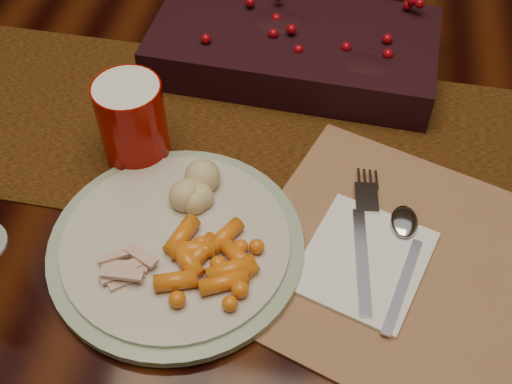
% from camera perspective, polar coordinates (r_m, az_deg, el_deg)
% --- Properties ---
extents(floor, '(5.00, 5.00, 0.00)m').
position_cam_1_polar(floor, '(1.51, 0.61, -12.04)').
color(floor, black).
rests_on(floor, ground).
extents(dining_table, '(1.80, 1.00, 0.75)m').
position_cam_1_polar(dining_table, '(1.19, 0.76, -3.55)').
color(dining_table, black).
rests_on(dining_table, floor).
extents(table_runner, '(1.55, 0.36, 0.00)m').
position_cam_1_polar(table_runner, '(0.82, 3.05, 4.38)').
color(table_runner, '#482604').
rests_on(table_runner, dining_table).
extents(centerpiece, '(0.40, 0.22, 0.08)m').
position_cam_1_polar(centerpiece, '(0.91, 3.38, 13.19)').
color(centerpiece, black).
rests_on(centerpiece, table_runner).
extents(placemat_main, '(0.51, 0.44, 0.00)m').
position_cam_1_polar(placemat_main, '(0.72, 16.81, -7.86)').
color(placemat_main, brown).
rests_on(placemat_main, dining_table).
extents(dinner_plate, '(0.33, 0.33, 0.02)m').
position_cam_1_polar(dinner_plate, '(0.71, -7.11, -4.66)').
color(dinner_plate, beige).
rests_on(dinner_plate, placemat_main).
extents(baby_carrots, '(0.14, 0.12, 0.02)m').
position_cam_1_polar(baby_carrots, '(0.67, -4.37, -6.28)').
color(baby_carrots, orange).
rests_on(baby_carrots, dinner_plate).
extents(mashed_potatoes, '(0.10, 0.09, 0.04)m').
position_cam_1_polar(mashed_potatoes, '(0.72, -5.23, 0.85)').
color(mashed_potatoes, beige).
rests_on(mashed_potatoes, dinner_plate).
extents(turkey_shreds, '(0.08, 0.07, 0.02)m').
position_cam_1_polar(turkey_shreds, '(0.68, -11.30, -6.37)').
color(turkey_shreds, '#D1A79A').
rests_on(turkey_shreds, dinner_plate).
extents(napkin, '(0.16, 0.18, 0.00)m').
position_cam_1_polar(napkin, '(0.71, 9.62, -6.01)').
color(napkin, white).
rests_on(napkin, placemat_main).
extents(fork, '(0.05, 0.18, 0.00)m').
position_cam_1_polar(fork, '(0.71, 9.50, -4.52)').
color(fork, silver).
rests_on(fork, napkin).
extents(spoon, '(0.07, 0.16, 0.00)m').
position_cam_1_polar(spoon, '(0.71, 12.93, -6.31)').
color(spoon, white).
rests_on(spoon, napkin).
extents(red_cup, '(0.10, 0.10, 0.11)m').
position_cam_1_polar(red_cup, '(0.77, -10.91, 6.09)').
color(red_cup, '#900700').
rests_on(red_cup, placemat_main).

